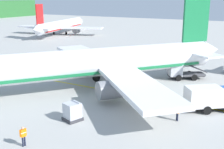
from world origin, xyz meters
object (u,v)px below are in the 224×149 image
(airliner_mid_apron, at_px, (61,25))
(crew_marshaller, at_px, (23,135))
(service_truck_catering, at_px, (180,71))
(crew_supervisor, at_px, (138,77))
(airliner_foreground, at_px, (96,63))
(crew_loader_right, at_px, (177,111))
(service_truck_fuel, at_px, (211,97))
(crew_loader_left, at_px, (154,85))
(cargo_container_near, at_px, (73,112))

(airliner_mid_apron, distance_m, crew_marshaller, 75.03)
(service_truck_catering, height_order, crew_supervisor, service_truck_catering)
(airliner_foreground, relative_size, airliner_mid_apron, 1.00)
(crew_loader_right, distance_m, crew_supervisor, 12.93)
(service_truck_fuel, bearing_deg, crew_loader_left, 70.73)
(service_truck_catering, bearing_deg, cargo_container_near, 166.51)
(crew_marshaller, bearing_deg, airliner_mid_apron, 36.88)
(airliner_foreground, bearing_deg, crew_marshaller, -167.95)
(crew_marshaller, distance_m, crew_supervisor, 20.83)
(service_truck_fuel, distance_m, service_truck_catering, 12.53)
(airliner_mid_apron, xyz_separation_m, cargo_container_near, (-53.76, -45.35, -1.93))
(service_truck_fuel, height_order, cargo_container_near, service_truck_fuel)
(airliner_foreground, height_order, crew_supervisor, airliner_foreground)
(crew_marshaller, xyz_separation_m, crew_loader_left, (18.45, -4.22, 0.01))
(airliner_mid_apron, bearing_deg, cargo_container_near, -139.85)
(cargo_container_near, bearing_deg, service_truck_fuel, -50.07)
(service_truck_fuel, height_order, crew_supervisor, service_truck_fuel)
(airliner_mid_apron, xyz_separation_m, crew_loader_left, (-41.56, -49.23, -1.80))
(service_truck_fuel, height_order, crew_loader_right, service_truck_fuel)
(crew_loader_left, relative_size, crew_supervisor, 0.99)
(service_truck_fuel, bearing_deg, service_truck_catering, 31.68)
(airliner_foreground, bearing_deg, service_truck_catering, -41.72)
(airliner_mid_apron, xyz_separation_m, crew_supervisor, (-39.18, -45.77, -1.79))
(crew_marshaller, distance_m, crew_loader_right, 14.75)
(service_truck_catering, bearing_deg, crew_marshaller, 168.91)
(airliner_mid_apron, distance_m, service_truck_fuel, 71.96)
(service_truck_catering, bearing_deg, airliner_foreground, 138.28)
(airliner_foreground, distance_m, service_truck_fuel, 15.46)
(airliner_foreground, xyz_separation_m, crew_supervisor, (4.16, -4.32, -2.33))
(crew_loader_right, bearing_deg, crew_marshaller, 139.93)
(service_truck_fuel, height_order, service_truck_catering, service_truck_fuel)
(cargo_container_near, height_order, crew_loader_right, cargo_container_near)
(service_truck_fuel, relative_size, crew_supervisor, 3.19)
(crew_loader_left, xyz_separation_m, crew_loader_right, (-7.16, -5.28, -0.06))
(airliner_foreground, xyz_separation_m, crew_marshaller, (-16.66, -3.56, -2.35))
(airliner_foreground, bearing_deg, service_truck_fuel, -93.17)
(airliner_foreground, relative_size, service_truck_fuel, 6.07)
(service_truck_fuel, xyz_separation_m, crew_marshaller, (-15.81, 11.77, -0.46))
(airliner_foreground, bearing_deg, crew_loader_right, -112.37)
(airliner_mid_apron, height_order, crew_loader_right, airliner_mid_apron)
(airliner_mid_apron, height_order, cargo_container_near, airliner_mid_apron)
(cargo_container_near, relative_size, crew_loader_left, 1.17)
(service_truck_catering, distance_m, crew_loader_right, 15.78)
(service_truck_catering, distance_m, crew_loader_left, 8.08)
(crew_loader_left, bearing_deg, crew_supervisor, 55.51)
(airliner_foreground, relative_size, crew_loader_left, 19.62)
(service_truck_catering, xyz_separation_m, crew_marshaller, (-26.46, 5.19, -0.16))
(crew_marshaller, bearing_deg, crew_loader_right, -40.07)
(airliner_mid_apron, bearing_deg, crew_supervisor, -130.56)
(airliner_foreground, height_order, airliner_mid_apron, airliner_foreground)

